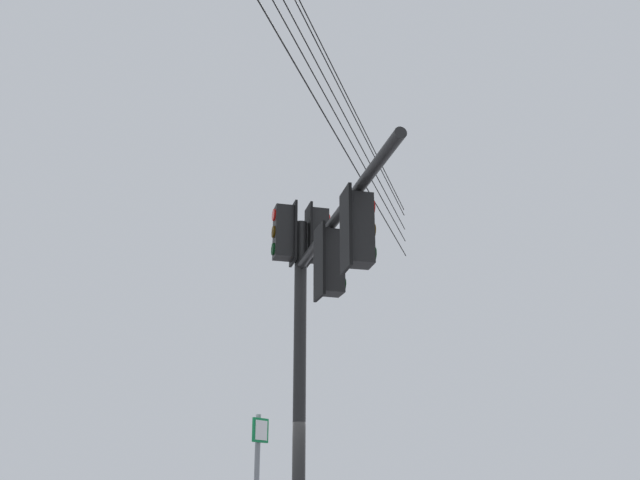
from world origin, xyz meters
name	(u,v)px	position (x,y,z in m)	size (l,w,h in m)	color
signal_mast_assembly	(315,288)	(-1.25, -0.21, 4.33)	(4.42, 2.93, 6.07)	black
overhead_wire_span	(316,69)	(0.00, -1.47, 9.26)	(8.56, 16.29, 1.81)	black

